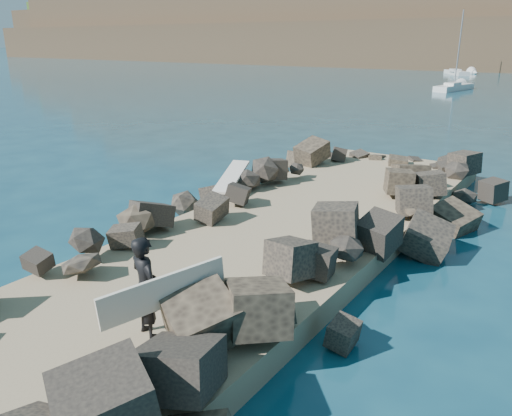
% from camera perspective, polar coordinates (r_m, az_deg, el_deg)
% --- Properties ---
extents(ground, '(800.00, 800.00, 0.00)m').
position_cam_1_polar(ground, '(14.17, 2.31, -4.69)').
color(ground, '#0F384C').
rests_on(ground, ground).
extents(jetty, '(6.00, 26.00, 0.60)m').
position_cam_1_polar(jetty, '(12.55, -2.61, -6.40)').
color(jetty, '#8C7759').
rests_on(jetty, ground).
extents(riprap_left, '(2.60, 22.00, 1.00)m').
position_cam_1_polar(riprap_left, '(14.61, -10.54, -2.16)').
color(riprap_left, black).
rests_on(riprap_left, ground).
extents(riprap_right, '(2.60, 22.00, 1.00)m').
position_cam_1_polar(riprap_right, '(11.53, 10.60, -8.01)').
color(riprap_right, black).
rests_on(riprap_right, ground).
extents(surfboard_resting, '(1.40, 2.51, 0.08)m').
position_cam_1_polar(surfboard_resting, '(17.24, -2.82, 3.25)').
color(surfboard_resting, silver).
rests_on(surfboard_resting, riprap_left).
extents(surfer_with_board, '(1.29, 2.20, 1.87)m').
position_cam_1_polar(surfer_with_board, '(8.93, -12.20, -8.90)').
color(surfer_with_board, black).
rests_on(surfer_with_board, jetty).
extents(sailboat_a, '(2.93, 7.68, 9.01)m').
position_cam_1_polar(sailboat_a, '(64.52, 21.68, 12.69)').
color(sailboat_a, silver).
rests_on(sailboat_a, ground).
extents(sailboat_e, '(5.82, 7.99, 9.82)m').
position_cam_1_polar(sailboat_e, '(95.03, 21.91, 14.17)').
color(sailboat_e, silver).
rests_on(sailboat_e, ground).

